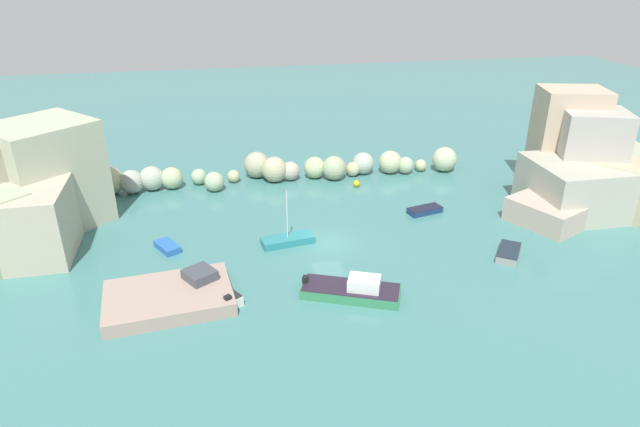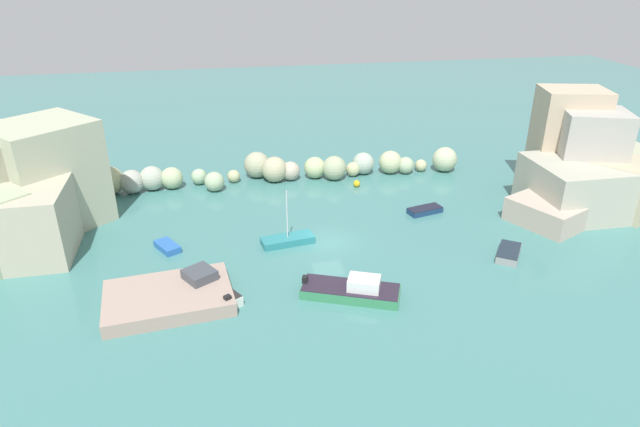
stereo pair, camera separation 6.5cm
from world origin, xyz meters
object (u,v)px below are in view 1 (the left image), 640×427
moored_boat_3 (167,247)px  stone_dock (169,298)px  channel_buoy (357,184)px  moored_boat_1 (206,287)px  moored_boat_2 (509,253)px  moored_boat_4 (353,290)px  moored_boat_5 (425,210)px  moored_boat_0 (288,240)px

moored_boat_3 → stone_dock: bearing=-25.9°
channel_buoy → moored_boat_1: bearing=-131.6°
moored_boat_2 → moored_boat_4: moored_boat_4 is taller
channel_buoy → moored_boat_2: channel_buoy is taller
moored_boat_5 → moored_boat_0: bearing=-179.3°
stone_dock → moored_boat_3: 7.86m
moored_boat_5 → moored_boat_2: bearing=-82.5°
moored_boat_3 → moored_boat_5: size_ratio=0.81×
moored_boat_0 → moored_boat_3: size_ratio=1.71×
moored_boat_1 → moored_boat_3: (-3.02, 7.21, -0.36)m
stone_dock → channel_buoy: bearing=45.1°
moored_boat_1 → moored_boat_2: bearing=-119.4°
channel_buoy → moored_boat_3: channel_buoy is taller
channel_buoy → moored_boat_1: (-15.13, -17.07, 0.27)m
moored_boat_0 → moored_boat_3: bearing=-14.3°
moored_boat_4 → channel_buoy: bearing=97.5°
moored_boat_3 → moored_boat_5: moored_boat_5 is taller
moored_boat_0 → stone_dock: bearing=28.4°
moored_boat_0 → channel_buoy: bearing=-138.1°
stone_dock → moored_boat_2: 25.70m
moored_boat_3 → moored_boat_4: moored_boat_4 is taller
stone_dock → moored_boat_4: 12.46m
channel_buoy → moored_boat_0: bearing=-128.7°
moored_boat_1 → moored_boat_5: moored_boat_1 is taller
moored_boat_2 → moored_boat_3: (-26.18, 6.28, -0.06)m
moored_boat_1 → moored_boat_4: (9.88, -2.13, -0.08)m
channel_buoy → moored_boat_3: (-18.14, -9.86, -0.09)m
moored_boat_3 → moored_boat_4: bearing=24.4°
moored_boat_1 → moored_boat_4: size_ratio=0.78×
channel_buoy → moored_boat_0: (-8.57, -10.69, -0.03)m
channel_buoy → moored_boat_2: bearing=-63.5°
moored_boat_1 → channel_buoy: bearing=-73.3°
moored_boat_0 → moored_boat_1: 9.15m
stone_dock → moored_boat_1: 2.57m
moored_boat_0 → moored_boat_2: moored_boat_0 is taller
moored_boat_3 → moored_boat_5: bearing=66.8°
moored_boat_2 → moored_boat_3: bearing=-68.1°
channel_buoy → moored_boat_0: moored_boat_0 is taller
moored_boat_1 → stone_dock: bearing=72.6°
moored_boat_2 → moored_boat_4: (-13.28, -3.05, 0.21)m
channel_buoy → moored_boat_4: 19.90m
moored_boat_0 → moored_boat_1: size_ratio=0.84×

